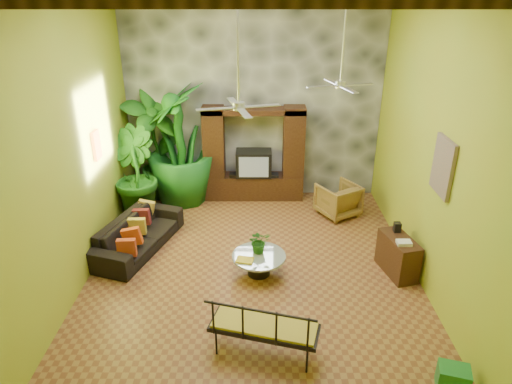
{
  "coord_description": "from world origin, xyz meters",
  "views": [
    {
      "loc": [
        0.07,
        -7.18,
        4.9
      ],
      "look_at": [
        0.06,
        0.2,
        1.5
      ],
      "focal_mm": 32.0,
      "sensor_mm": 36.0,
      "label": 1
    }
  ],
  "objects_px": {
    "wicker_armchair": "(338,200)",
    "tall_plant_a": "(155,145)",
    "tall_plant_b": "(134,174)",
    "tall_plant_c": "(179,144)",
    "ceiling_fan_back": "(341,73)",
    "entertainment_center": "(254,161)",
    "sofa": "(138,234)",
    "ceiling_fan_front": "(239,93)",
    "iron_bench": "(264,327)",
    "green_bin": "(453,378)",
    "coffee_table": "(259,262)",
    "side_console": "(398,256)"
  },
  "relations": [
    {
      "from": "wicker_armchair",
      "to": "tall_plant_a",
      "type": "height_order",
      "value": "tall_plant_a"
    },
    {
      "from": "tall_plant_b",
      "to": "tall_plant_c",
      "type": "xyz_separation_m",
      "value": [
        0.91,
        0.88,
        0.4
      ]
    },
    {
      "from": "ceiling_fan_back",
      "to": "entertainment_center",
      "type": "bearing_deg",
      "value": 129.57
    },
    {
      "from": "sofa",
      "to": "tall_plant_a",
      "type": "relative_size",
      "value": 0.82
    },
    {
      "from": "tall_plant_c",
      "to": "ceiling_fan_front",
      "type": "bearing_deg",
      "value": -65.52
    },
    {
      "from": "sofa",
      "to": "iron_bench",
      "type": "distance_m",
      "value": 3.85
    },
    {
      "from": "ceiling_fan_front",
      "to": "iron_bench",
      "type": "distance_m",
      "value": 3.41
    },
    {
      "from": "entertainment_center",
      "to": "tall_plant_c",
      "type": "xyz_separation_m",
      "value": [
        -1.74,
        -0.14,
        0.48
      ]
    },
    {
      "from": "entertainment_center",
      "to": "wicker_armchair",
      "type": "height_order",
      "value": "entertainment_center"
    },
    {
      "from": "ceiling_fan_back",
      "to": "tall_plant_a",
      "type": "xyz_separation_m",
      "value": [
        -3.94,
        1.95,
        -2.02
      ]
    },
    {
      "from": "entertainment_center",
      "to": "tall_plant_b",
      "type": "bearing_deg",
      "value": -158.92
    },
    {
      "from": "ceiling_fan_front",
      "to": "sofa",
      "type": "distance_m",
      "value": 3.89
    },
    {
      "from": "entertainment_center",
      "to": "sofa",
      "type": "height_order",
      "value": "entertainment_center"
    },
    {
      "from": "tall_plant_c",
      "to": "iron_bench",
      "type": "bearing_deg",
      "value": -69.69
    },
    {
      "from": "ceiling_fan_back",
      "to": "green_bin",
      "type": "relative_size",
      "value": 4.68
    },
    {
      "from": "ceiling_fan_back",
      "to": "tall_plant_a",
      "type": "height_order",
      "value": "ceiling_fan_back"
    },
    {
      "from": "ceiling_fan_back",
      "to": "wicker_armchair",
      "type": "bearing_deg",
      "value": 71.83
    },
    {
      "from": "tall_plant_b",
      "to": "tall_plant_c",
      "type": "height_order",
      "value": "tall_plant_c"
    },
    {
      "from": "ceiling_fan_back",
      "to": "iron_bench",
      "type": "bearing_deg",
      "value": -112.63
    },
    {
      "from": "coffee_table",
      "to": "side_console",
      "type": "distance_m",
      "value": 2.54
    },
    {
      "from": "coffee_table",
      "to": "iron_bench",
      "type": "relative_size",
      "value": 0.6
    },
    {
      "from": "ceiling_fan_back",
      "to": "sofa",
      "type": "xyz_separation_m",
      "value": [
        -3.9,
        -0.47,
        -3.07
      ]
    },
    {
      "from": "tall_plant_b",
      "to": "ceiling_fan_front",
      "type": "bearing_deg",
      "value": -45.75
    },
    {
      "from": "entertainment_center",
      "to": "side_console",
      "type": "bearing_deg",
      "value": -50.77
    },
    {
      "from": "entertainment_center",
      "to": "sofa",
      "type": "distance_m",
      "value": 3.39
    },
    {
      "from": "entertainment_center",
      "to": "coffee_table",
      "type": "relative_size",
      "value": 2.45
    },
    {
      "from": "green_bin",
      "to": "ceiling_fan_back",
      "type": "bearing_deg",
      "value": 104.8
    },
    {
      "from": "tall_plant_c",
      "to": "green_bin",
      "type": "distance_m",
      "value": 7.36
    },
    {
      "from": "wicker_armchair",
      "to": "green_bin",
      "type": "relative_size",
      "value": 2.09
    },
    {
      "from": "ceiling_fan_back",
      "to": "tall_plant_b",
      "type": "height_order",
      "value": "ceiling_fan_back"
    },
    {
      "from": "tall_plant_b",
      "to": "tall_plant_c",
      "type": "relative_size",
      "value": 0.72
    },
    {
      "from": "coffee_table",
      "to": "side_console",
      "type": "relative_size",
      "value": 1.08
    },
    {
      "from": "tall_plant_a",
      "to": "green_bin",
      "type": "height_order",
      "value": "tall_plant_a"
    },
    {
      "from": "entertainment_center",
      "to": "green_bin",
      "type": "height_order",
      "value": "entertainment_center"
    },
    {
      "from": "tall_plant_a",
      "to": "coffee_table",
      "type": "relative_size",
      "value": 2.82
    },
    {
      "from": "ceiling_fan_front",
      "to": "tall_plant_c",
      "type": "xyz_separation_m",
      "value": [
        -1.54,
        3.39,
        -1.96
      ]
    },
    {
      "from": "entertainment_center",
      "to": "wicker_armchair",
      "type": "distance_m",
      "value": 2.22
    },
    {
      "from": "ceiling_fan_front",
      "to": "ceiling_fan_back",
      "type": "xyz_separation_m",
      "value": [
        1.8,
        1.6,
        0.0
      ]
    },
    {
      "from": "ceiling_fan_back",
      "to": "coffee_table",
      "type": "xyz_separation_m",
      "value": [
        -1.49,
        -1.36,
        -3.15
      ]
    },
    {
      "from": "iron_bench",
      "to": "green_bin",
      "type": "height_order",
      "value": "iron_bench"
    },
    {
      "from": "ceiling_fan_front",
      "to": "green_bin",
      "type": "relative_size",
      "value": 4.68
    },
    {
      "from": "ceiling_fan_front",
      "to": "tall_plant_c",
      "type": "height_order",
      "value": "ceiling_fan_front"
    },
    {
      "from": "entertainment_center",
      "to": "ceiling_fan_front",
      "type": "relative_size",
      "value": 1.29
    },
    {
      "from": "wicker_armchair",
      "to": "side_console",
      "type": "bearing_deg",
      "value": 76.57
    },
    {
      "from": "sofa",
      "to": "green_bin",
      "type": "bearing_deg",
      "value": -107.12
    },
    {
      "from": "tall_plant_a",
      "to": "side_console",
      "type": "relative_size",
      "value": 3.05
    },
    {
      "from": "entertainment_center",
      "to": "ceiling_fan_front",
      "type": "bearing_deg",
      "value": -93.24
    },
    {
      "from": "tall_plant_a",
      "to": "iron_bench",
      "type": "xyz_separation_m",
      "value": [
        2.52,
        -5.36,
        -0.84
      ]
    },
    {
      "from": "tall_plant_b",
      "to": "iron_bench",
      "type": "height_order",
      "value": "tall_plant_b"
    },
    {
      "from": "entertainment_center",
      "to": "tall_plant_b",
      "type": "height_order",
      "value": "entertainment_center"
    }
  ]
}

